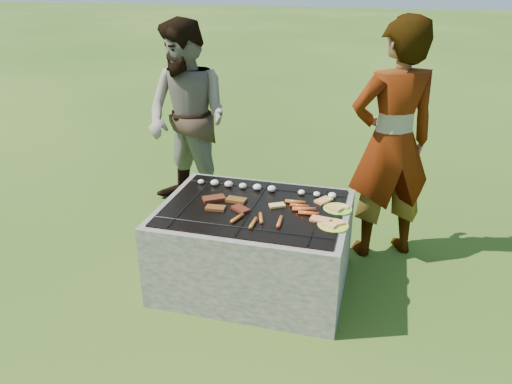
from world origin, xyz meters
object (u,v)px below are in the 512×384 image
plate_near (333,225)px  bystander (188,119)px  fire_pit (254,248)px  cook (392,143)px  plate_far (337,209)px

plate_near → bystander: bystander is taller
fire_pit → plate_near: bearing=-13.5°
fire_pit → cook: cook is taller
fire_pit → bystander: 1.54m
plate_near → cook: cook is taller
plate_near → bystander: (-1.48, 1.22, 0.26)m
fire_pit → plate_far: (0.56, 0.12, 0.33)m
plate_far → cook: bearing=61.3°
plate_near → fire_pit: bearing=166.5°
fire_pit → plate_near: size_ratio=5.54×
fire_pit → bystander: bystander is taller
plate_near → bystander: bearing=140.5°
fire_pit → cook: (0.88, 0.70, 0.64)m
plate_near → bystander: size_ratio=0.13×
plate_far → cook: size_ratio=0.13×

